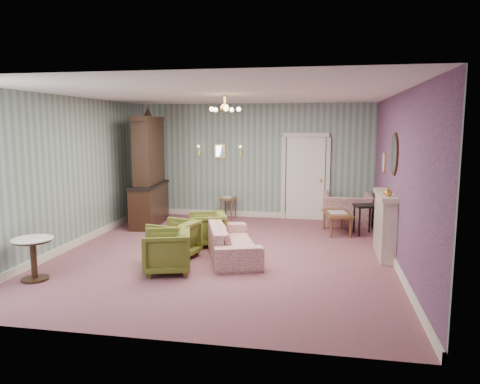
% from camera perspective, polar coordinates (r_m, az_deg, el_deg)
% --- Properties ---
extents(floor, '(7.00, 7.00, 0.00)m').
position_cam_1_polar(floor, '(8.51, -1.83, -7.69)').
color(floor, '#8A505F').
rests_on(floor, ground).
extents(ceiling, '(7.00, 7.00, 0.00)m').
position_cam_1_polar(ceiling, '(8.21, -1.93, 12.17)').
color(ceiling, white).
rests_on(ceiling, ground).
extents(wall_back, '(6.00, 0.00, 6.00)m').
position_cam_1_polar(wall_back, '(11.66, 1.82, 3.88)').
color(wall_back, slate).
rests_on(wall_back, ground).
extents(wall_front, '(6.00, 0.00, 6.00)m').
position_cam_1_polar(wall_front, '(4.91, -10.68, -2.33)').
color(wall_front, slate).
rests_on(wall_front, ground).
extents(wall_left, '(0.00, 7.00, 7.00)m').
position_cam_1_polar(wall_left, '(9.35, -20.16, 2.29)').
color(wall_left, slate).
rests_on(wall_left, ground).
extents(wall_right, '(0.00, 7.00, 7.00)m').
position_cam_1_polar(wall_right, '(8.14, 19.23, 1.52)').
color(wall_right, slate).
rests_on(wall_right, ground).
extents(wall_right_floral, '(0.00, 7.00, 7.00)m').
position_cam_1_polar(wall_right_floral, '(8.14, 19.12, 1.53)').
color(wall_right_floral, '#B05887').
rests_on(wall_right_floral, ground).
extents(door, '(1.12, 0.12, 2.16)m').
position_cam_1_polar(door, '(11.53, 8.18, 1.91)').
color(door, white).
rests_on(door, floor).
extents(olive_chair_a, '(0.87, 0.90, 0.75)m').
position_cam_1_polar(olive_chair_a, '(7.46, -9.18, -7.11)').
color(olive_chair_a, '#606423').
rests_on(olive_chair_a, floor).
extents(olive_chair_b, '(0.84, 0.87, 0.75)m').
position_cam_1_polar(olive_chair_b, '(8.22, -8.22, -5.66)').
color(olive_chair_b, '#606423').
rests_on(olive_chair_b, floor).
extents(olive_chair_c, '(0.84, 0.87, 0.71)m').
position_cam_1_polar(olive_chair_c, '(9.04, -4.10, -4.44)').
color(olive_chair_c, '#606423').
rests_on(olive_chair_c, floor).
extents(sofa_chintz, '(1.21, 2.12, 0.80)m').
position_cam_1_polar(sofa_chintz, '(8.23, -0.98, -5.39)').
color(sofa_chintz, '#9C3E5A').
rests_on(sofa_chintz, floor).
extents(wingback_chair, '(1.16, 0.75, 1.01)m').
position_cam_1_polar(wingback_chair, '(11.09, 13.23, -1.49)').
color(wingback_chair, '#9C3E5A').
rests_on(wingback_chair, floor).
extents(dresser, '(0.70, 1.67, 2.71)m').
position_cam_1_polar(dresser, '(10.96, -11.38, 2.95)').
color(dresser, black).
rests_on(dresser, floor).
extents(fireplace, '(0.30, 1.40, 1.16)m').
position_cam_1_polar(fireplace, '(8.65, 17.64, -3.88)').
color(fireplace, beige).
rests_on(fireplace, floor).
extents(mantel_vase, '(0.15, 0.15, 0.15)m').
position_cam_1_polar(mantel_vase, '(8.14, 18.04, 0.04)').
color(mantel_vase, gold).
rests_on(mantel_vase, fireplace).
extents(oval_mirror, '(0.04, 0.76, 0.84)m').
position_cam_1_polar(oval_mirror, '(8.49, 18.69, 4.52)').
color(oval_mirror, white).
rests_on(oval_mirror, wall_right).
extents(framed_print, '(0.04, 0.34, 0.42)m').
position_cam_1_polar(framed_print, '(9.85, 17.59, 3.57)').
color(framed_print, gold).
rests_on(framed_print, wall_right).
extents(coffee_table, '(0.68, 1.01, 0.47)m').
position_cam_1_polar(coffee_table, '(10.24, 12.04, -3.78)').
color(coffee_table, brown).
rests_on(coffee_table, floor).
extents(side_table_black, '(0.54, 0.54, 0.66)m').
position_cam_1_polar(side_table_black, '(10.24, 15.33, -3.37)').
color(side_table_black, black).
rests_on(side_table_black, floor).
extents(pedestal_table, '(0.77, 0.77, 0.66)m').
position_cam_1_polar(pedestal_table, '(7.68, -24.39, -7.66)').
color(pedestal_table, black).
rests_on(pedestal_table, floor).
extents(nesting_table, '(0.40, 0.49, 0.58)m').
position_cam_1_polar(nesting_table, '(11.58, -1.46, -1.93)').
color(nesting_table, brown).
rests_on(nesting_table, floor).
extents(gilt_mirror_back, '(0.28, 0.06, 0.36)m').
position_cam_1_polar(gilt_mirror_back, '(11.78, -2.55, 5.14)').
color(gilt_mirror_back, gold).
rests_on(gilt_mirror_back, wall_back).
extents(sconce_left, '(0.16, 0.12, 0.30)m').
position_cam_1_polar(sconce_left, '(11.89, -5.17, 5.15)').
color(sconce_left, gold).
rests_on(sconce_left, wall_back).
extents(sconce_right, '(0.16, 0.12, 0.30)m').
position_cam_1_polar(sconce_right, '(11.65, 0.07, 5.11)').
color(sconce_right, gold).
rests_on(sconce_right, wall_back).
extents(chandelier, '(0.56, 0.56, 0.36)m').
position_cam_1_polar(chandelier, '(8.19, -1.92, 10.29)').
color(chandelier, gold).
rests_on(chandelier, ceiling).
extents(burgundy_cushion, '(0.41, 0.28, 0.39)m').
position_cam_1_polar(burgundy_cushion, '(10.95, 13.00, -1.73)').
color(burgundy_cushion, maroon).
rests_on(burgundy_cushion, wingback_chair).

